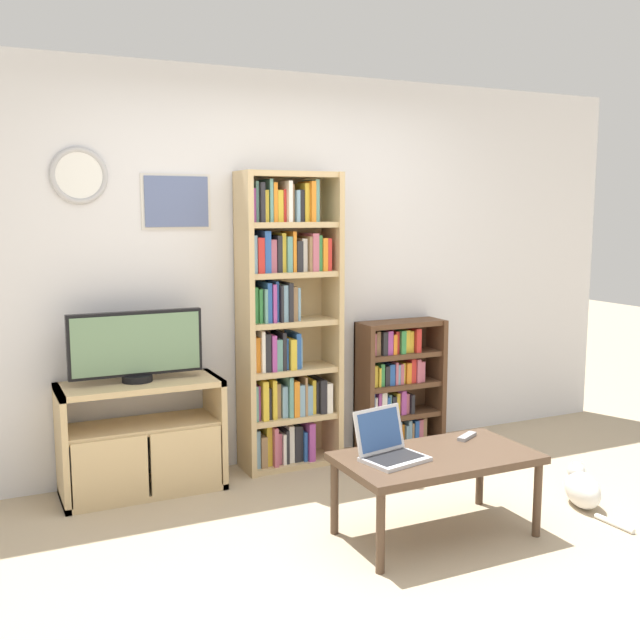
% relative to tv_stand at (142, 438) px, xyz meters
% --- Properties ---
extents(ground_plane, '(18.00, 18.00, 0.00)m').
position_rel_tv_stand_xyz_m(ground_plane, '(0.92, -1.46, -0.34)').
color(ground_plane, tan).
extents(wall_back, '(5.75, 0.09, 2.60)m').
position_rel_tv_stand_xyz_m(wall_back, '(0.91, 0.27, 0.96)').
color(wall_back, silver).
rests_on(wall_back, ground_plane).
extents(tv_stand, '(0.96, 0.40, 0.69)m').
position_rel_tv_stand_xyz_m(tv_stand, '(0.00, 0.00, 0.00)').
color(tv_stand, tan).
rests_on(tv_stand, ground_plane).
extents(television, '(0.79, 0.18, 0.43)m').
position_rel_tv_stand_xyz_m(television, '(-0.01, 0.03, 0.56)').
color(television, black).
rests_on(television, tv_stand).
extents(bookshelf_tall, '(0.66, 0.29, 1.95)m').
position_rel_tv_stand_xyz_m(bookshelf_tall, '(0.97, 0.10, 0.62)').
color(bookshelf_tall, tan).
rests_on(bookshelf_tall, ground_plane).
extents(bookshelf_short, '(0.64, 0.24, 0.92)m').
position_rel_tv_stand_xyz_m(bookshelf_short, '(1.85, 0.12, 0.11)').
color(bookshelf_short, brown).
rests_on(bookshelf_short, ground_plane).
extents(coffee_table, '(1.03, 0.57, 0.44)m').
position_rel_tv_stand_xyz_m(coffee_table, '(1.26, -1.26, 0.05)').
color(coffee_table, '#4C3828').
rests_on(coffee_table, ground_plane).
extents(laptop, '(0.36, 0.33, 0.25)m').
position_rel_tv_stand_xyz_m(laptop, '(1.00, -1.21, 0.16)').
color(laptop, silver).
rests_on(laptop, coffee_table).
extents(remote_near_laptop, '(0.16, 0.12, 0.02)m').
position_rel_tv_stand_xyz_m(remote_near_laptop, '(1.57, -1.10, 0.11)').
color(remote_near_laptop, '#99999E').
rests_on(remote_near_laptop, coffee_table).
extents(cat, '(0.25, 0.58, 0.25)m').
position_rel_tv_stand_xyz_m(cat, '(2.25, -1.31, -0.24)').
color(cat, white).
rests_on(cat, ground_plane).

